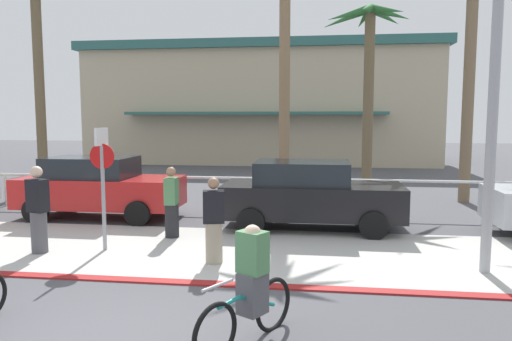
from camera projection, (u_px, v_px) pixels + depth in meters
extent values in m
plane|color=#4C4C51|center=(240.00, 203.00, 15.99)|extent=(80.00, 80.00, 0.00)
cube|color=beige|center=(194.00, 250.00, 10.27)|extent=(44.00, 4.00, 0.02)
cube|color=maroon|center=(163.00, 281.00, 8.30)|extent=(44.00, 0.24, 0.03)
cube|color=#BCAD8E|center=(264.00, 109.00, 31.69)|extent=(20.74, 8.28, 6.66)
cube|color=#2D605B|center=(264.00, 52.00, 31.30)|extent=(21.34, 8.88, 0.50)
cube|color=#2D605B|center=(254.00, 113.00, 27.15)|extent=(14.52, 1.20, 0.16)
cylinder|color=white|center=(231.00, 178.00, 14.40)|extent=(23.99, 0.08, 0.08)
cylinder|color=white|center=(6.00, 190.00, 15.42)|extent=(0.08, 0.08, 1.00)
cylinder|color=white|center=(78.00, 192.00, 15.10)|extent=(0.08, 0.08, 1.00)
cylinder|color=white|center=(153.00, 193.00, 14.78)|extent=(0.08, 0.08, 1.00)
cylinder|color=white|center=(231.00, 195.00, 14.46)|extent=(0.08, 0.08, 1.00)
cylinder|color=white|center=(313.00, 197.00, 14.14)|extent=(0.08, 0.08, 1.00)
cylinder|color=white|center=(399.00, 199.00, 13.82)|extent=(0.08, 0.08, 1.00)
cylinder|color=white|center=(489.00, 200.00, 13.50)|extent=(0.08, 0.08, 1.00)
cylinder|color=gray|center=(103.00, 199.00, 10.14)|extent=(0.08, 0.08, 2.20)
cube|color=white|center=(101.00, 137.00, 10.00)|extent=(0.04, 0.56, 0.36)
cylinder|color=red|center=(102.00, 156.00, 10.05)|extent=(0.52, 0.03, 0.52)
cylinder|color=#9EA0A5|center=(495.00, 60.00, 8.38)|extent=(0.18, 0.18, 7.50)
cylinder|color=brown|center=(39.00, 85.00, 18.03)|extent=(0.36, 0.36, 7.90)
cylinder|color=#846B4C|center=(285.00, 67.00, 16.21)|extent=(0.36, 0.36, 8.82)
cylinder|color=brown|center=(368.00, 104.00, 17.22)|extent=(0.36, 0.36, 6.50)
cone|color=#2D6B33|center=(390.00, 14.00, 16.81)|extent=(1.42, 0.32, 0.71)
cone|color=#2D6B33|center=(385.00, 17.00, 17.53)|extent=(1.44, 1.70, 0.61)
cone|color=#2D6B33|center=(364.00, 18.00, 17.60)|extent=(0.65, 1.54, 0.71)
cone|color=#2D6B33|center=(346.00, 18.00, 17.39)|extent=(1.83, 1.10, 0.79)
cone|color=#2D6B33|center=(349.00, 14.00, 16.65)|extent=(1.70, 1.04, 0.80)
cone|color=#2D6B33|center=(367.00, 9.00, 16.03)|extent=(0.74, 1.95, 0.72)
cone|color=#2D6B33|center=(387.00, 10.00, 16.25)|extent=(1.24, 1.44, 0.69)
cylinder|color=#756047|center=(469.00, 84.00, 15.72)|extent=(0.36, 0.36, 7.65)
cube|color=red|center=(101.00, 192.00, 13.57)|extent=(4.40, 1.80, 0.80)
cube|color=#1E2328|center=(91.00, 167.00, 13.53)|extent=(2.29, 1.58, 0.56)
cylinder|color=black|center=(161.00, 202.00, 14.31)|extent=(0.66, 0.22, 0.66)
cylinder|color=black|center=(138.00, 213.00, 12.54)|extent=(0.66, 0.22, 0.66)
cylinder|color=black|center=(70.00, 199.00, 14.69)|extent=(0.66, 0.22, 0.66)
cylinder|color=black|center=(35.00, 211.00, 12.92)|extent=(0.66, 0.22, 0.66)
cube|color=black|center=(312.00, 200.00, 12.19)|extent=(4.40, 1.80, 0.80)
cube|color=#1E2328|center=(302.00, 173.00, 12.15)|extent=(2.29, 1.58, 0.56)
cylinder|color=black|center=(366.00, 211.00, 12.93)|extent=(0.66, 0.22, 0.66)
cylinder|color=black|center=(373.00, 225.00, 11.16)|extent=(0.66, 0.22, 0.66)
cylinder|color=black|center=(260.00, 208.00, 13.30)|extent=(0.66, 0.22, 0.66)
cylinder|color=black|center=(251.00, 222.00, 11.53)|extent=(0.66, 0.22, 0.66)
cylinder|color=black|center=(510.00, 215.00, 12.34)|extent=(0.66, 0.22, 0.66)
torus|color=black|center=(215.00, 333.00, 5.59)|extent=(0.42, 0.65, 0.72)
torus|color=black|center=(273.00, 305.00, 6.44)|extent=(0.42, 0.65, 0.72)
cylinder|color=#197F7A|center=(257.00, 301.00, 6.16)|extent=(0.40, 0.62, 0.35)
cylinder|color=#197F7A|center=(229.00, 302.00, 5.74)|extent=(0.24, 0.35, 0.07)
cylinder|color=#197F7A|center=(252.00, 298.00, 6.08)|extent=(0.05, 0.05, 0.44)
cylinder|color=silver|center=(218.00, 285.00, 5.57)|extent=(0.29, 0.45, 0.04)
cube|color=#4C4C51|center=(252.00, 293.00, 6.07)|extent=(0.41, 0.42, 0.52)
cube|color=#4C7F51|center=(252.00, 252.00, 6.02)|extent=(0.43, 0.40, 0.52)
sphere|color=beige|center=(252.00, 234.00, 5.99)|extent=(0.22, 0.22, 0.22)
cylinder|color=gray|center=(214.00, 243.00, 9.31)|extent=(0.38, 0.38, 0.79)
cube|color=black|center=(214.00, 207.00, 9.23)|extent=(0.45, 0.34, 0.61)
sphere|color=#9E7556|center=(213.00, 183.00, 9.19)|extent=(0.22, 0.22, 0.22)
cylinder|color=#232326|center=(172.00, 221.00, 11.32)|extent=(0.33, 0.33, 0.79)
cube|color=#4C7F51|center=(171.00, 191.00, 11.24)|extent=(0.28, 0.41, 0.61)
sphere|color=#9E7556|center=(171.00, 172.00, 11.19)|extent=(0.22, 0.22, 0.22)
cylinder|color=#4C4C51|center=(39.00, 233.00, 10.01)|extent=(0.40, 0.40, 0.86)
cube|color=black|center=(37.00, 196.00, 9.93)|extent=(0.46, 0.37, 0.67)
sphere|color=beige|center=(36.00, 172.00, 9.88)|extent=(0.24, 0.24, 0.24)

